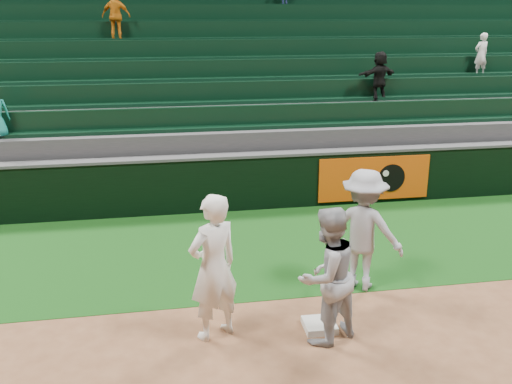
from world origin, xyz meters
TOP-DOWN VIEW (x-y plane):
  - ground at (0.00, 0.00)m, footprint 70.00×70.00m
  - foul_grass at (0.00, 3.00)m, footprint 36.00×4.20m
  - first_base at (0.28, 0.00)m, footprint 0.44×0.44m
  - first_baseman at (-1.16, 0.09)m, footprint 0.88×0.77m
  - baserunner at (0.27, -0.27)m, footprint 1.13×1.05m
  - base_coach at (1.27, 1.10)m, footprint 1.44×1.28m
  - field_wall at (0.03, 5.20)m, footprint 36.00×0.45m
  - stadium_seating at (-0.00, 8.97)m, footprint 36.00×5.95m

SIDE VIEW (x-z plane):
  - ground at x=0.00m, z-range 0.00..0.00m
  - foul_grass at x=0.00m, z-range 0.00..0.01m
  - first_base at x=0.28m, z-range 0.00..0.10m
  - field_wall at x=0.03m, z-range 0.01..1.26m
  - baserunner at x=0.27m, z-range 0.00..1.87m
  - base_coach at x=1.27m, z-range 0.01..1.94m
  - first_baseman at x=-1.16m, z-range 0.00..2.02m
  - stadium_seating at x=0.00m, z-range -0.99..4.39m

